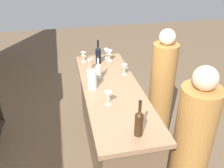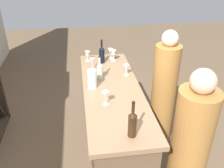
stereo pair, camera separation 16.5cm
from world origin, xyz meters
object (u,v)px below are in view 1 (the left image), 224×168
Objects in this scene: wine_bottle_leftmost_amber_brown at (139,122)px; person_center_guest at (193,140)px; wine_glass_near_center at (109,54)px; wine_glass_far_center at (90,62)px; wine_glass_far_right at (83,55)px; wine_glass_near_left at (124,68)px; wine_glass_far_left at (108,95)px; wine_bottle_second_left_clear_pale at (98,71)px; water_pitcher at (92,80)px; person_left_guest at (161,93)px; wine_glass_near_right at (106,51)px; wine_bottle_center_near_black at (98,54)px.

person_center_guest is (0.14, -0.63, -0.44)m from wine_bottle_leftmost_amber_brown.
wine_glass_near_center is at bearing -84.14° from person_center_guest.
wine_glass_far_right is (0.29, 0.05, -0.01)m from wine_glass_far_center.
wine_glass_near_left is 0.09× the size of person_center_guest.
wine_glass_far_left is (0.50, 0.16, -0.02)m from wine_bottle_leftmost_amber_brown.
wine_bottle_leftmost_amber_brown is 1.12m from wine_glass_near_left.
person_center_guest reaches higher than wine_glass_far_right.
wine_bottle_second_left_clear_pale is at bearing -64.52° from person_center_guest.
water_pitcher is at bearing 17.34° from wine_bottle_leftmost_amber_brown.
person_center_guest is (-0.86, 0.01, -0.05)m from person_left_guest.
person_center_guest reaches higher than wine_glass_near_right.
wine_glass_far_center is (1.34, 0.23, -0.02)m from wine_bottle_leftmost_amber_brown.
wine_glass_near_left is 0.93× the size of wine_glass_far_left.
wine_glass_near_center is 1.02× the size of wine_glass_far_left.
wine_glass_far_right is 1.17m from person_left_guest.
wine_bottle_center_near_black is at bearing -77.89° from person_center_guest.
wine_glass_far_right is at bearing 82.70° from wine_glass_near_center.
wine_glass_near_left is 0.46m from wine_glass_far_center.
water_pitcher reaches higher than wine_glass_far_left.
wine_bottle_leftmost_amber_brown reaches higher than water_pitcher.
person_center_guest is at bearing -159.16° from wine_glass_near_right.
person_left_guest is at bearing -125.89° from wine_bottle_center_near_black.
water_pitcher is (0.36, 0.11, -0.00)m from wine_glass_far_left.
wine_bottle_leftmost_amber_brown reaches higher than wine_glass_near_right.
wine_glass_far_left is (-1.17, 0.21, 0.01)m from wine_glass_near_right.
wine_glass_far_right is at bearing 6.03° from wine_glass_far_left.
water_pitcher reaches higher than wine_glass_near_left.
wine_glass_near_center is 0.40m from wine_glass_far_center.
person_left_guest is at bearing -138.38° from wine_glass_near_right.
wine_glass_near_center is (0.05, -0.16, -0.02)m from wine_bottle_center_near_black.
wine_glass_far_right is (0.09, 0.19, -0.03)m from wine_bottle_center_near_black.
wine_glass_near_right is 1.04× the size of wine_glass_far_right.
wine_glass_far_right is 0.77m from water_pitcher.
wine_glass_near_right is 0.10× the size of person_center_guest.
wine_glass_far_left is at bearing -179.74° from wine_bottle_second_left_clear_pale.
person_left_guest reaches higher than wine_bottle_center_near_black.
wine_glass_far_left is (-0.57, -0.00, -0.00)m from wine_bottle_second_left_clear_pale.
wine_glass_near_left is at bearing -8.70° from wine_bottle_leftmost_amber_brown.
wine_bottle_second_left_clear_pale reaches higher than wine_glass_far_right.
person_center_guest is at bearing 68.27° from person_left_guest.
wine_glass_far_right is at bearing -73.67° from person_center_guest.
water_pitcher is 1.23m from person_center_guest.
wine_bottle_leftmost_amber_brown is at bearing 177.17° from wine_glass_near_center.
wine_glass_far_center reaches higher than wine_glass_far_left.
wine_bottle_center_near_black is 0.17m from wine_glass_near_center.
wine_glass_far_center is at bearing 128.47° from wine_glass_near_center.
wine_glass_near_left is at bearing -33.48° from person_left_guest.
water_pitcher reaches higher than wine_glass_far_center.
wine_bottle_leftmost_amber_brown is 2.23× the size of wine_glass_near_center.
wine_bottle_center_near_black is (0.47, -0.08, 0.01)m from wine_bottle_second_left_clear_pale.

